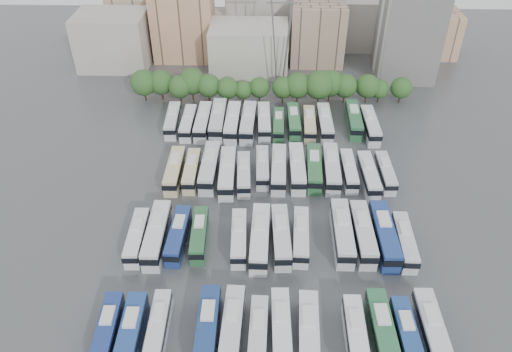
{
  "coord_description": "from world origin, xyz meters",
  "views": [
    {
      "loc": [
        -0.6,
        -63.61,
        58.03
      ],
      "look_at": [
        -2.7,
        8.79,
        3.0
      ],
      "focal_mm": 35.0,
      "sensor_mm": 36.0,
      "label": 1
    }
  ],
  "objects_px": {
    "bus_r3_s3": "(218,120)",
    "bus_r0_s8": "(309,335)",
    "bus_r1_s7": "(281,236)",
    "bus_r3_s2": "(203,121)",
    "bus_r0_s0": "(107,332)",
    "bus_r3_s8": "(294,121)",
    "bus_r1_s1": "(157,234)",
    "bus_r2_s6": "(262,167)",
    "bus_r3_s5": "(248,122)",
    "bus_r3_s12": "(354,119)",
    "bus_r3_s9": "(309,124)",
    "apartment_tower": "(410,26)",
    "bus_r0_s4": "(208,328)",
    "bus_r2_s3": "(210,167)",
    "bus_r2_s9": "(314,168)",
    "bus_r1_s11": "(363,233)",
    "bus_r1_s12": "(384,235)",
    "bus_r2_s5": "(244,174)",
    "bus_r3_s13": "(370,125)",
    "bus_r1_s0": "(137,237)",
    "bus_r2_s13": "(385,172)",
    "bus_r1_s8": "(301,236)",
    "bus_r2_s12": "(369,175)",
    "bus_r0_s2": "(158,327)",
    "bus_r0_s12": "(407,337)",
    "bus_r1_s6": "(260,238)",
    "bus_r3_s1": "(188,123)",
    "bus_r1_s13": "(405,241)",
    "bus_r3_s7": "(279,124)",
    "bus_r0_s7": "(281,329)",
    "bus_r1_s5": "(239,237)",
    "bus_r2_s2": "(192,170)",
    "bus_r2_s7": "(279,169)",
    "bus_r2_s10": "(331,168)",
    "bus_r1_s10": "(342,232)",
    "bus_r1_s3": "(199,234)",
    "bus_r2_s11": "(349,171)",
    "bus_r1_s2": "(178,235)",
    "bus_r0_s1": "(131,335)",
    "bus_r2_s1": "(175,170)",
    "bus_r3_s6": "(264,121)",
    "bus_r2_s8": "(297,168)",
    "bus_r0_s6": "(258,335)",
    "bus_r2_s4": "(227,173)"
  },
  "relations": [
    {
      "from": "bus_r1_s7",
      "to": "bus_r2_s6",
      "type": "bearing_deg",
      "value": 97.17
    },
    {
      "from": "bus_r0_s0",
      "to": "bus_r3_s2",
      "type": "bearing_deg",
      "value": 80.38
    },
    {
      "from": "bus_r0_s0",
      "to": "bus_r0_s12",
      "type": "relative_size",
      "value": 1.0
    },
    {
      "from": "bus_r2_s8",
      "to": "bus_r3_s2",
      "type": "height_order",
      "value": "bus_r2_s8"
    },
    {
      "from": "bus_r0_s0",
      "to": "bus_r3_s9",
      "type": "bearing_deg",
      "value": 58.43
    },
    {
      "from": "bus_r2_s10",
      "to": "bus_r3_s5",
      "type": "bearing_deg",
      "value": 136.68
    },
    {
      "from": "bus_r0_s12",
      "to": "bus_r1_s0",
      "type": "bearing_deg",
      "value": 155.01
    },
    {
      "from": "bus_r0_s1",
      "to": "bus_r2_s1",
      "type": "distance_m",
      "value": 36.4
    },
    {
      "from": "bus_r1_s10",
      "to": "bus_r2_s7",
      "type": "distance_m",
      "value": 19.96
    },
    {
      "from": "bus_r0_s4",
      "to": "bus_r1_s11",
      "type": "height_order",
      "value": "bus_r1_s11"
    },
    {
      "from": "bus_r1_s12",
      "to": "bus_r2_s7",
      "type": "height_order",
      "value": "bus_r1_s12"
    },
    {
      "from": "bus_r1_s7",
      "to": "bus_r3_s2",
      "type": "xyz_separation_m",
      "value": [
        -16.56,
        35.12,
        0.03
      ]
    },
    {
      "from": "apartment_tower",
      "to": "bus_r2_s8",
      "type": "relative_size",
      "value": 2.0
    },
    {
      "from": "bus_r1_s7",
      "to": "bus_r2_s12",
      "type": "distance_m",
      "value": 23.63
    },
    {
      "from": "bus_r3_s5",
      "to": "bus_r3_s12",
      "type": "distance_m",
      "value": 23.14
    },
    {
      "from": "bus_r1_s0",
      "to": "bus_r2_s13",
      "type": "relative_size",
      "value": 1.05
    },
    {
      "from": "bus_r3_s3",
      "to": "bus_r3_s6",
      "type": "distance_m",
      "value": 10.06
    },
    {
      "from": "bus_r1_s12",
      "to": "bus_r2_s3",
      "type": "height_order",
      "value": "bus_r1_s12"
    },
    {
      "from": "bus_r0_s2",
      "to": "bus_r0_s12",
      "type": "bearing_deg",
      "value": -2.54
    },
    {
      "from": "bus_r1_s1",
      "to": "bus_r2_s7",
      "type": "bearing_deg",
      "value": 42.47
    },
    {
      "from": "bus_r3_s12",
      "to": "bus_r1_s13",
      "type": "bearing_deg",
      "value": -83.56
    },
    {
      "from": "bus_r0_s4",
      "to": "bus_r3_s7",
      "type": "height_order",
      "value": "bus_r0_s4"
    },
    {
      "from": "bus_r2_s13",
      "to": "bus_r3_s2",
      "type": "relative_size",
      "value": 0.85
    },
    {
      "from": "bus_r2_s3",
      "to": "bus_r2_s9",
      "type": "bearing_deg",
      "value": 2.38
    },
    {
      "from": "bus_r2_s7",
      "to": "bus_r3_s9",
      "type": "distance_m",
      "value": 18.15
    },
    {
      "from": "bus_r1_s10",
      "to": "bus_r2_s3",
      "type": "distance_m",
      "value": 28.95
    },
    {
      "from": "bus_r1_s3",
      "to": "bus_r2_s11",
      "type": "bearing_deg",
      "value": 32.31
    },
    {
      "from": "bus_r1_s6",
      "to": "bus_r3_s1",
      "type": "distance_m",
      "value": 38.98
    },
    {
      "from": "bus_r1_s8",
      "to": "bus_r2_s12",
      "type": "relative_size",
      "value": 0.96
    },
    {
      "from": "bus_r1_s3",
      "to": "bus_r1_s1",
      "type": "bearing_deg",
      "value": -177.48
    },
    {
      "from": "bus_r0_s7",
      "to": "bus_r1_s5",
      "type": "xyz_separation_m",
      "value": [
        -6.59,
        17.15,
        -0.08
      ]
    },
    {
      "from": "apartment_tower",
      "to": "bus_r0_s4",
      "type": "height_order",
      "value": "apartment_tower"
    },
    {
      "from": "bus_r0_s0",
      "to": "bus_r3_s8",
      "type": "relative_size",
      "value": 0.97
    },
    {
      "from": "bus_r3_s6",
      "to": "bus_r3_s13",
      "type": "height_order",
      "value": "bus_r3_s13"
    },
    {
      "from": "bus_r1_s13",
      "to": "bus_r3_s1",
      "type": "height_order",
      "value": "bus_r3_s1"
    },
    {
      "from": "bus_r2_s5",
      "to": "bus_r3_s13",
      "type": "bearing_deg",
      "value": 31.54
    },
    {
      "from": "bus_r2_s8",
      "to": "bus_r3_s13",
      "type": "distance_m",
      "value": 22.95
    },
    {
      "from": "bus_r1_s0",
      "to": "bus_r0_s8",
      "type": "bearing_deg",
      "value": -35.56
    },
    {
      "from": "bus_r1_s1",
      "to": "bus_r2_s6",
      "type": "relative_size",
      "value": 1.2
    },
    {
      "from": "bus_r3_s3",
      "to": "bus_r0_s8",
      "type": "bearing_deg",
      "value": -72.93
    },
    {
      "from": "bus_r0_s8",
      "to": "bus_r2_s5",
      "type": "distance_m",
      "value": 36.46
    },
    {
      "from": "bus_r1_s2",
      "to": "bus_r3_s3",
      "type": "xyz_separation_m",
      "value": [
        3.23,
        35.78,
        0.31
      ]
    },
    {
      "from": "bus_r2_s2",
      "to": "bus_r2_s13",
      "type": "bearing_deg",
      "value": 0.21
    },
    {
      "from": "bus_r0_s4",
      "to": "bus_r0_s6",
      "type": "bearing_deg",
      "value": -6.4
    },
    {
      "from": "bus_r1_s6",
      "to": "apartment_tower",
      "type": "bearing_deg",
      "value": 62.23
    },
    {
      "from": "bus_r1_s7",
      "to": "bus_r1_s13",
      "type": "height_order",
      "value": "bus_r1_s7"
    },
    {
      "from": "bus_r3_s5",
      "to": "bus_r3_s7",
      "type": "xyz_separation_m",
      "value": [
        6.56,
        -0.16,
        -0.38
      ]
    },
    {
      "from": "bus_r1_s11",
      "to": "bus_r1_s12",
      "type": "height_order",
      "value": "bus_r1_s12"
    },
    {
      "from": "bus_r0_s4",
      "to": "bus_r2_s4",
      "type": "height_order",
      "value": "bus_r2_s4"
    },
    {
      "from": "bus_r1_s12",
      "to": "bus_r2_s12",
      "type": "relative_size",
      "value": 1.13
    }
  ]
}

